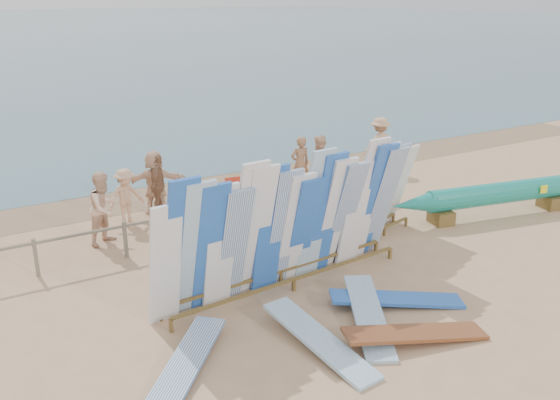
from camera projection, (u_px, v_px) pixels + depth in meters
ground at (260, 288)px, 12.68m from camera, size 160.00×160.00×0.00m
wet_sand_strip at (150, 195)px, 18.54m from camera, size 40.00×2.60×0.01m
fence at (203, 217)px, 14.91m from camera, size 12.08×0.08×0.90m
main_surfboard_rack at (288, 227)px, 12.30m from camera, size 6.10×1.32×3.04m
side_surfboard_rack at (380, 191)px, 15.17m from camera, size 2.33×1.14×2.60m
outrigger_canoe at (500, 194)px, 16.62m from camera, size 6.86×1.89×0.98m
vendor_table at (316, 232)px, 14.70m from camera, size 0.93×0.73×1.12m
flat_board_a at (319, 348)px, 10.53m from camera, size 0.82×2.73×0.36m
flat_board_e at (185, 372)px, 9.87m from camera, size 2.26×2.34×0.26m
flat_board_d at (396, 305)px, 11.99m from camera, size 2.66×1.71×0.28m
flat_board_c at (415, 341)px, 10.73m from camera, size 2.74×1.33×0.34m
flat_board_b at (368, 323)px, 11.33m from camera, size 1.76×2.64×0.34m
beach_chair_left at (207, 218)px, 16.00m from camera, size 0.70×0.70×0.79m
beach_chair_right at (252, 211)px, 16.48m from camera, size 0.67×0.68×0.79m
stroller at (238, 203)px, 16.44m from camera, size 0.67×0.88×1.12m
beachgoer_2 at (104, 208)px, 14.69m from camera, size 1.00×0.85×1.87m
beachgoer_4 at (158, 185)px, 16.60m from camera, size 0.94×1.12×1.77m
beachgoer_3 at (126, 197)px, 15.98m from camera, size 1.07×0.60×1.56m
beachgoer_5 at (155, 182)px, 16.70m from camera, size 1.80×1.10×1.85m
beachgoer_7 at (300, 164)px, 18.59m from camera, size 0.68×0.41×1.78m
beachgoer_8 at (319, 164)px, 18.49m from camera, size 0.99×0.79×1.83m
beachgoer_extra_0 at (380, 144)px, 20.86m from camera, size 1.26×0.59×1.90m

